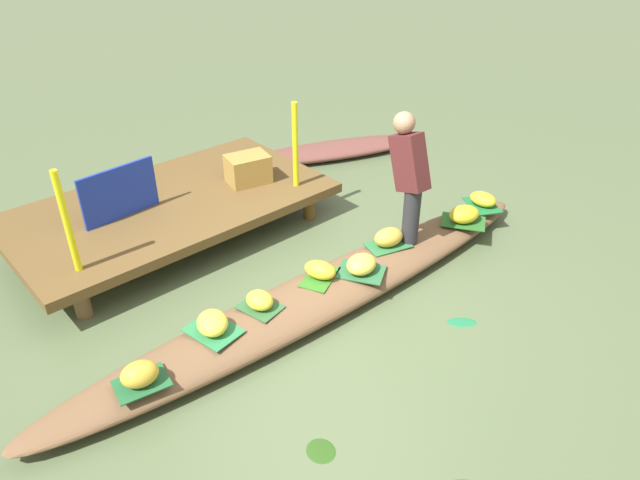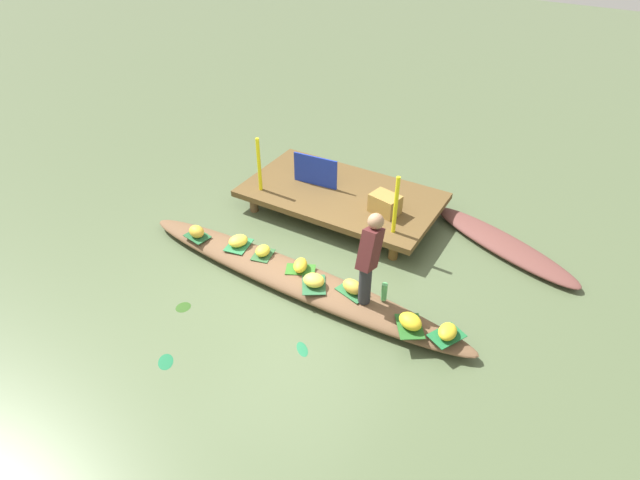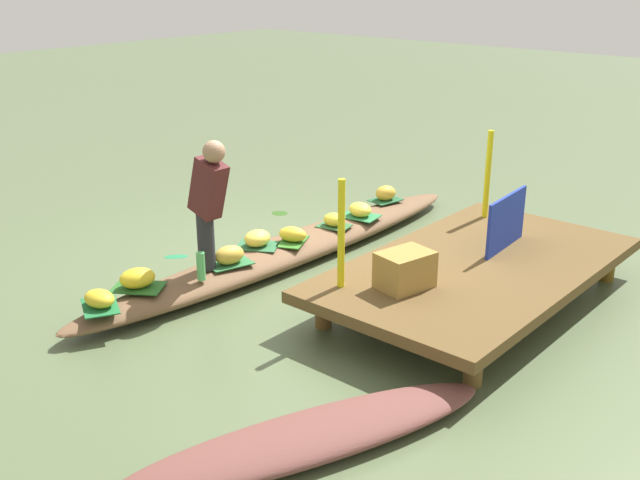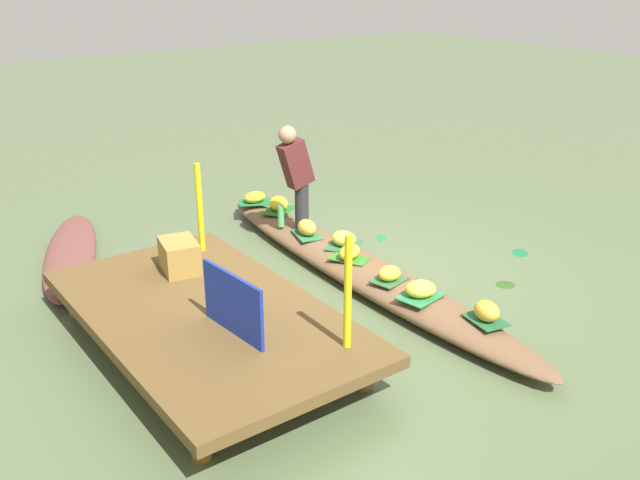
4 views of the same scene
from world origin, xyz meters
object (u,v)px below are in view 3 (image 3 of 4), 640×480
object	(u,v)px
banana_bunch_6	(99,299)
market_banner	(506,222)
moored_boat	(311,437)
produce_crate	(405,270)
vendor_person	(208,198)
banana_bunch_0	(360,210)
banana_bunch_4	(293,234)
vendor_boat	(290,249)
banana_bunch_7	(229,255)
banana_bunch_3	(386,193)
banana_bunch_5	(334,220)
banana_bunch_1	(137,278)
banana_bunch_2	(257,238)
water_bottle	(201,266)

from	to	relation	value
banana_bunch_6	market_banner	size ratio (longest dim) A/B	0.37
moored_boat	produce_crate	xyz separation A→B (m)	(-1.77, -0.52, 0.45)
moored_boat	vendor_person	size ratio (longest dim) A/B	2.08
banana_bunch_0	banana_bunch_4	size ratio (longest dim) A/B	1.00
banana_bunch_6	vendor_boat	bearing A→B (deg)	177.80
vendor_boat	banana_bunch_4	world-z (taller)	banana_bunch_4
banana_bunch_7	market_banner	xyz separation A→B (m)	(-1.72, 1.94, 0.32)
banana_bunch_3	banana_bunch_6	size ratio (longest dim) A/B	0.89
market_banner	banana_bunch_5	bearing A→B (deg)	-86.98
vendor_person	banana_bunch_3	bearing A→B (deg)	-178.52
moored_boat	banana_bunch_3	bearing A→B (deg)	-127.70
banana_bunch_3	banana_bunch_1	bearing A→B (deg)	-2.05
banana_bunch_0	banana_bunch_5	bearing A→B (deg)	-0.89
produce_crate	banana_bunch_5	bearing A→B (deg)	-123.56
banana_bunch_4	vendor_person	size ratio (longest dim) A/B	0.23
banana_bunch_2	produce_crate	bearing A→B (deg)	85.40
moored_boat	banana_bunch_3	distance (m)	4.66
banana_bunch_3	vendor_person	xyz separation A→B (m)	(2.81, 0.07, 0.61)
banana_bunch_5	banana_bunch_0	bearing A→B (deg)	179.11
vendor_boat	banana_bunch_5	world-z (taller)	banana_bunch_5
vendor_boat	banana_bunch_1	bearing A→B (deg)	-3.29
banana_bunch_6	banana_bunch_0	bearing A→B (deg)	176.79
banana_bunch_6	banana_bunch_4	bearing A→B (deg)	175.69
vendor_person	banana_bunch_6	bearing A→B (deg)	-5.87
banana_bunch_1	banana_bunch_4	bearing A→B (deg)	171.93
water_bottle	banana_bunch_5	bearing A→B (deg)	-179.22
banana_bunch_0	vendor_person	bearing A→B (deg)	-1.80
vendor_person	produce_crate	xyz separation A→B (m)	(-0.57, 1.75, -0.40)
market_banner	moored_boat	bearing A→B (deg)	1.71
banana_bunch_3	banana_bunch_6	distance (m)	3.94
vendor_person	produce_crate	size ratio (longest dim) A/B	2.83
banana_bunch_0	banana_bunch_6	bearing A→B (deg)	-3.21
banana_bunch_0	moored_boat	bearing A→B (deg)	33.53
banana_bunch_4	water_bottle	world-z (taller)	water_bottle
banana_bunch_1	vendor_person	distance (m)	0.94
vendor_boat	vendor_person	xyz separation A→B (m)	(1.09, 0.03, 0.82)
banana_bunch_1	banana_bunch_5	xyz separation A→B (m)	(-2.38, 0.26, -0.02)
banana_bunch_2	produce_crate	world-z (taller)	produce_crate
moored_boat	banana_bunch_7	bearing A→B (deg)	-99.97
vendor_boat	moored_boat	world-z (taller)	vendor_boat
moored_boat	banana_bunch_3	size ratio (longest dim) A/B	9.90
banana_bunch_6	produce_crate	world-z (taller)	produce_crate
banana_bunch_4	banana_bunch_0	bearing A→B (deg)	178.98
banana_bunch_1	banana_bunch_6	xyz separation A→B (m)	(0.44, 0.08, -0.02)
moored_boat	banana_bunch_0	bearing A→B (deg)	-124.54
banana_bunch_5	market_banner	bearing A→B (deg)	97.40
water_bottle	banana_bunch_0	bearing A→B (deg)	-179.54
banana_bunch_6	banana_bunch_3	bearing A→B (deg)	179.37
banana_bunch_1	market_banner	distance (m)	3.40
vendor_boat	market_banner	xyz separation A→B (m)	(-0.85, 1.97, 0.53)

